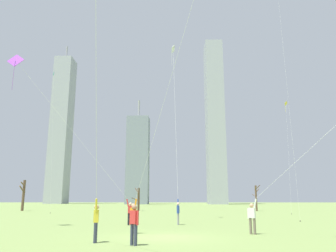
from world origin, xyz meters
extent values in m
plane|color=#7A934C|center=(0.00, 0.00, 0.00)|extent=(400.00, 400.00, 0.00)
cylinder|color=gray|center=(0.70, 8.17, 0.42)|extent=(0.14, 0.14, 0.85)
cylinder|color=gray|center=(0.69, 8.39, 0.42)|extent=(0.14, 0.14, 0.85)
cube|color=#2D4CA5|center=(0.70, 8.28, 1.12)|extent=(0.21, 0.34, 0.54)
sphere|color=beige|center=(0.70, 8.28, 1.51)|extent=(0.22, 0.22, 0.22)
cylinder|color=#2D4CA5|center=(0.70, 8.07, 1.09)|extent=(0.09, 0.09, 0.55)
cylinder|color=#2D4CA5|center=(0.69, 8.49, 1.59)|extent=(0.09, 0.20, 0.56)
cube|color=white|center=(0.32, 14.50, 17.03)|extent=(0.31, 1.02, 1.00)
cylinder|color=black|center=(0.32, 14.50, 17.03)|extent=(0.26, 0.03, 0.64)
cylinder|color=white|center=(0.17, 14.49, 15.94)|extent=(0.02, 0.02, 1.43)
cylinder|color=silver|center=(0.51, 11.50, 9.44)|extent=(0.38, 6.03, 15.19)
cylinder|color=gray|center=(-1.91, 1.81, 0.42)|extent=(0.14, 0.14, 0.85)
cylinder|color=gray|center=(-1.76, 1.65, 0.42)|extent=(0.14, 0.14, 0.85)
cube|color=orange|center=(-1.83, 1.73, 1.12)|extent=(0.38, 0.38, 0.54)
sphere|color=tan|center=(-1.83, 1.73, 1.51)|extent=(0.22, 0.22, 0.22)
cylinder|color=orange|center=(-1.98, 1.88, 1.09)|extent=(0.09, 0.09, 0.55)
cylinder|color=orange|center=(-1.69, 1.58, 1.59)|extent=(0.20, 0.21, 0.56)
cylinder|color=silver|center=(0.92, -1.53, 9.92)|extent=(5.24, 6.23, 16.16)
cylinder|color=black|center=(-2.72, 7.82, 0.42)|extent=(0.14, 0.14, 0.85)
cylinder|color=black|center=(-2.93, 7.81, 0.42)|extent=(0.14, 0.14, 0.85)
cube|color=red|center=(-2.82, 7.81, 1.12)|extent=(0.36, 0.23, 0.54)
sphere|color=beige|center=(-2.82, 7.81, 1.51)|extent=(0.22, 0.22, 0.22)
cylinder|color=red|center=(-2.62, 7.83, 1.09)|extent=(0.09, 0.09, 0.55)
cylinder|color=red|center=(-3.03, 7.80, 1.59)|extent=(0.21, 0.11, 0.56)
cube|color=purple|center=(-10.99, 4.81, 11.65)|extent=(1.38, 0.67, 1.23)
cylinder|color=black|center=(-10.99, 4.81, 11.65)|extent=(0.22, 0.56, 0.72)
cylinder|color=purple|center=(-10.87, 4.49, 10.26)|extent=(0.02, 0.02, 1.92)
cylinder|color=silver|center=(-7.01, 6.30, 6.75)|extent=(7.97, 3.00, 9.81)
cylinder|color=#33384C|center=(-2.97, -2.12, 0.42)|extent=(0.14, 0.14, 0.85)
cylinder|color=#33384C|center=(-2.94, -2.34, 0.42)|extent=(0.14, 0.14, 0.85)
cube|color=yellow|center=(-2.96, -2.23, 1.12)|extent=(0.25, 0.37, 0.54)
sphere|color=tan|center=(-2.96, -2.23, 1.51)|extent=(0.22, 0.22, 0.22)
cylinder|color=yellow|center=(-2.99, -2.02, 1.09)|extent=(0.09, 0.09, 0.55)
cylinder|color=yellow|center=(-2.93, -2.44, 1.59)|extent=(0.12, 0.21, 0.56)
cylinder|color=silver|center=(-2.44, -5.27, 5.52)|extent=(0.99, 5.68, 7.35)
cylinder|color=#726656|center=(4.60, 1.56, 0.42)|extent=(0.14, 0.14, 0.85)
cylinder|color=#726656|center=(4.79, 1.45, 0.42)|extent=(0.14, 0.14, 0.85)
cube|color=white|center=(4.69, 1.51, 1.12)|extent=(0.39, 0.34, 0.54)
sphere|color=tan|center=(4.69, 1.51, 1.51)|extent=(0.22, 0.22, 0.22)
cylinder|color=white|center=(4.51, 1.61, 1.09)|extent=(0.09, 0.09, 0.55)
cylinder|color=white|center=(4.87, 1.40, 1.59)|extent=(0.22, 0.18, 0.56)
cylinder|color=silver|center=(8.70, 0.17, 5.36)|extent=(7.66, 2.48, 7.03)
cylinder|color=#33384C|center=(-1.09, -3.16, 0.42)|extent=(0.14, 0.14, 0.85)
cylinder|color=#33384C|center=(-1.26, -3.02, 0.42)|extent=(0.14, 0.14, 0.85)
cube|color=red|center=(-1.17, -3.09, 1.12)|extent=(0.39, 0.37, 0.54)
sphere|color=#9E7051|center=(-1.17, -3.09, 1.51)|extent=(0.22, 0.22, 0.22)
cylinder|color=red|center=(-1.01, -3.22, 1.09)|extent=(0.09, 0.09, 0.55)
cylinder|color=red|center=(-1.33, -2.95, 1.09)|extent=(0.09, 0.09, 0.55)
cube|color=yellow|center=(17.76, 33.04, 16.50)|extent=(0.57, 0.62, 0.77)
cylinder|color=black|center=(17.76, 33.04, 16.50)|extent=(0.24, 0.11, 0.49)
cylinder|color=yellow|center=(17.63, 33.09, 15.65)|extent=(0.02, 0.02, 1.12)
cylinder|color=silver|center=(16.48, 29.91, 8.27)|extent=(2.56, 6.27, 16.47)
cylinder|color=#3F3833|center=(15.21, 26.78, 0.04)|extent=(0.10, 0.10, 0.08)
cube|color=teal|center=(-19.64, 33.94, 22.17)|extent=(0.29, 0.76, 0.78)
cylinder|color=black|center=(-19.64, 33.94, 22.17)|extent=(0.14, 0.09, 0.51)
cylinder|color=silver|center=(-18.13, 31.45, 11.11)|extent=(3.02, 5.00, 22.13)
cylinder|color=#3F3833|center=(-16.63, 28.95, 0.04)|extent=(0.10, 0.10, 0.08)
cylinder|color=silver|center=(11.92, 15.27, 14.14)|extent=(1.66, 5.94, 28.21)
cylinder|color=#3F3833|center=(11.10, 12.30, 0.04)|extent=(0.10, 0.10, 0.08)
cylinder|color=brown|center=(13.62, 38.68, 2.05)|extent=(0.28, 0.28, 4.10)
cylinder|color=brown|center=(13.43, 39.13, 2.49)|extent=(0.47, 0.96, 0.46)
cylinder|color=brown|center=(14.04, 39.33, 3.28)|extent=(0.98, 1.42, 0.76)
cylinder|color=brown|center=(13.67, 39.24, 3.22)|extent=(0.21, 1.15, 0.44)
cylinder|color=brown|center=(13.51, 37.91, 3.75)|extent=(0.35, 1.61, 0.56)
cylinder|color=brown|center=(13.86, 38.16, 3.80)|extent=(0.61, 1.14, 0.68)
cylinder|color=#4C3828|center=(-5.72, 38.97, 1.87)|extent=(0.35, 0.35, 3.73)
cylinder|color=#4C3828|center=(-6.06, 39.46, 3.27)|extent=(0.86, 1.17, 1.00)
cylinder|color=#4C3828|center=(-5.72, 38.20, 2.55)|extent=(0.13, 1.60, 0.99)
cylinder|color=#4C3828|center=(-6.30, 38.88, 1.90)|extent=(1.21, 0.30, 0.51)
cylinder|color=brown|center=(-24.88, 38.43, 2.51)|extent=(0.43, 0.43, 5.02)
cylinder|color=brown|center=(-25.05, 39.01, 2.77)|extent=(0.54, 1.30, 0.83)
cylinder|color=brown|center=(-24.82, 37.50, 3.52)|extent=(0.33, 1.96, 1.10)
cylinder|color=brown|center=(-24.99, 38.01, 4.37)|extent=(0.43, 0.98, 0.75)
cube|color=gray|center=(-15.12, 117.18, 17.61)|extent=(8.94, 7.92, 35.21)
cylinder|color=#99999E|center=(-15.12, 117.18, 38.96)|extent=(0.80, 0.80, 7.48)
cube|color=#9EA3AD|center=(16.66, 117.54, 33.84)|extent=(7.10, 11.64, 67.68)
cube|color=#9EA3AD|center=(-52.80, 132.02, 34.09)|extent=(8.12, 9.78, 68.19)
cylinder|color=#99999E|center=(-52.80, 132.02, 71.66)|extent=(0.80, 0.80, 6.96)
camera|label=1|loc=(0.59, -17.28, 1.84)|focal=35.52mm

